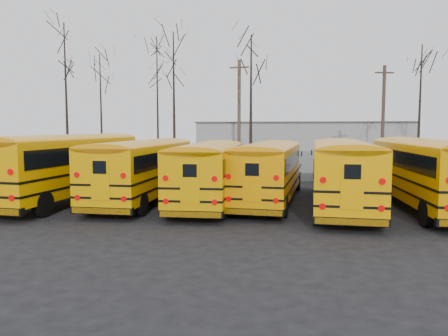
% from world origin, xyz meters
% --- Properties ---
extents(ground, '(120.00, 120.00, 0.00)m').
position_xyz_m(ground, '(0.00, 0.00, 0.00)').
color(ground, black).
rests_on(ground, ground).
extents(fence, '(40.00, 0.04, 2.00)m').
position_xyz_m(fence, '(0.00, 12.00, 1.00)').
color(fence, gray).
rests_on(fence, ground).
extents(distant_building, '(22.00, 8.00, 4.00)m').
position_xyz_m(distant_building, '(2.00, 32.00, 2.00)').
color(distant_building, '#9F9F9B').
rests_on(distant_building, ground).
extents(bus_a, '(2.98, 11.64, 3.24)m').
position_xyz_m(bus_a, '(-8.04, 1.93, 1.90)').
color(bus_a, black).
rests_on(bus_a, ground).
extents(bus_b, '(2.86, 10.68, 2.96)m').
position_xyz_m(bus_b, '(-4.49, 2.53, 1.73)').
color(bus_b, black).
rests_on(bus_b, ground).
extents(bus_c, '(3.23, 10.41, 2.87)m').
position_xyz_m(bus_c, '(-1.29, 2.48, 1.68)').
color(bus_c, black).
rests_on(bus_c, ground).
extents(bus_d, '(2.63, 10.30, 2.87)m').
position_xyz_m(bus_d, '(1.32, 3.37, 1.68)').
color(bus_d, black).
rests_on(bus_d, ground).
extents(bus_e, '(2.52, 10.76, 3.01)m').
position_xyz_m(bus_e, '(4.59, 2.53, 1.76)').
color(bus_e, black).
rests_on(bus_e, ground).
extents(bus_f, '(3.56, 11.18, 3.08)m').
position_xyz_m(bus_f, '(8.09, 3.10, 1.80)').
color(bus_f, black).
rests_on(bus_f, ground).
extents(utility_pole_left, '(1.60, 0.28, 8.95)m').
position_xyz_m(utility_pole_left, '(-2.72, 18.54, 4.60)').
color(utility_pole_left, brown).
rests_on(utility_pole_left, ground).
extents(utility_pole_right, '(1.39, 0.54, 8.05)m').
position_xyz_m(utility_pole_right, '(8.28, 17.36, 4.13)').
color(utility_pole_right, '#433326').
rests_on(utility_pole_right, ground).
extents(tree_0, '(0.26, 0.26, 12.07)m').
position_xyz_m(tree_0, '(-16.85, 16.23, 6.03)').
color(tree_0, black).
rests_on(tree_0, ground).
extents(tree_1, '(0.26, 0.26, 9.37)m').
position_xyz_m(tree_1, '(-13.61, 15.96, 4.69)').
color(tree_1, black).
rests_on(tree_1, ground).
extents(tree_2, '(0.26, 0.26, 10.96)m').
position_xyz_m(tree_2, '(-9.45, 17.76, 5.48)').
color(tree_2, black).
rests_on(tree_2, ground).
extents(tree_3, '(0.26, 0.26, 10.66)m').
position_xyz_m(tree_3, '(-7.15, 15.14, 5.33)').
color(tree_3, black).
rests_on(tree_3, ground).
extents(tree_4, '(0.26, 0.26, 9.91)m').
position_xyz_m(tree_4, '(-1.07, 13.88, 4.96)').
color(tree_4, black).
rests_on(tree_4, ground).
extents(tree_5, '(0.26, 0.26, 9.48)m').
position_xyz_m(tree_5, '(10.83, 17.54, 4.74)').
color(tree_5, black).
rests_on(tree_5, ground).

